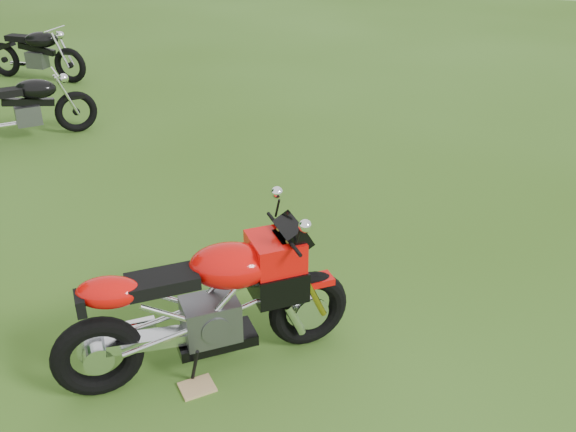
{
  "coord_description": "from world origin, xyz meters",
  "views": [
    {
      "loc": [
        -0.57,
        -4.47,
        3.1
      ],
      "look_at": [
        -0.26,
        0.4,
        0.53
      ],
      "focal_mm": 40.0,
      "sensor_mm": 36.0,
      "label": 1
    }
  ],
  "objects_px": {
    "plywood_board": "(197,387)",
    "vintage_moto_d": "(35,52)",
    "vintage_moto_b": "(25,106)",
    "sport_motorcycle": "(206,296)"
  },
  "relations": [
    {
      "from": "plywood_board",
      "to": "vintage_moto_d",
      "type": "relative_size",
      "value": 0.12
    },
    {
      "from": "vintage_moto_b",
      "to": "sport_motorcycle",
      "type": "bearing_deg",
      "value": -84.9
    },
    {
      "from": "sport_motorcycle",
      "to": "vintage_moto_b",
      "type": "bearing_deg",
      "value": 101.77
    },
    {
      "from": "sport_motorcycle",
      "to": "plywood_board",
      "type": "height_order",
      "value": "sport_motorcycle"
    },
    {
      "from": "plywood_board",
      "to": "vintage_moto_b",
      "type": "relative_size",
      "value": 0.13
    },
    {
      "from": "sport_motorcycle",
      "to": "vintage_moto_d",
      "type": "relative_size",
      "value": 1.09
    },
    {
      "from": "sport_motorcycle",
      "to": "vintage_moto_b",
      "type": "relative_size",
      "value": 1.14
    },
    {
      "from": "plywood_board",
      "to": "vintage_moto_d",
      "type": "height_order",
      "value": "vintage_moto_d"
    },
    {
      "from": "vintage_moto_b",
      "to": "vintage_moto_d",
      "type": "xyz_separation_m",
      "value": [
        -0.69,
        2.93,
        0.02
      ]
    },
    {
      "from": "plywood_board",
      "to": "vintage_moto_b",
      "type": "xyz_separation_m",
      "value": [
        -2.52,
        4.92,
        0.46
      ]
    }
  ]
}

